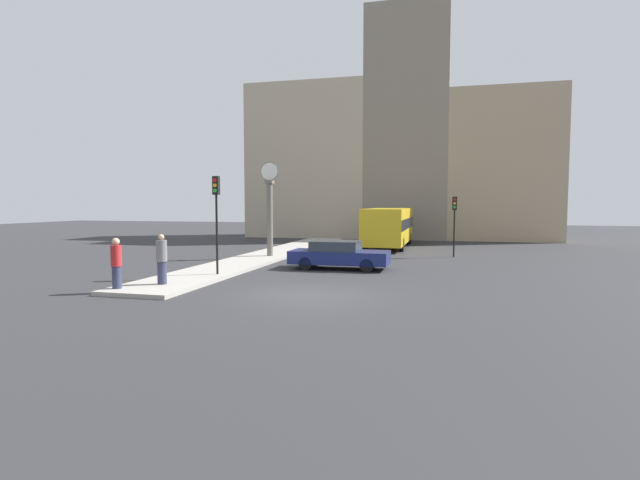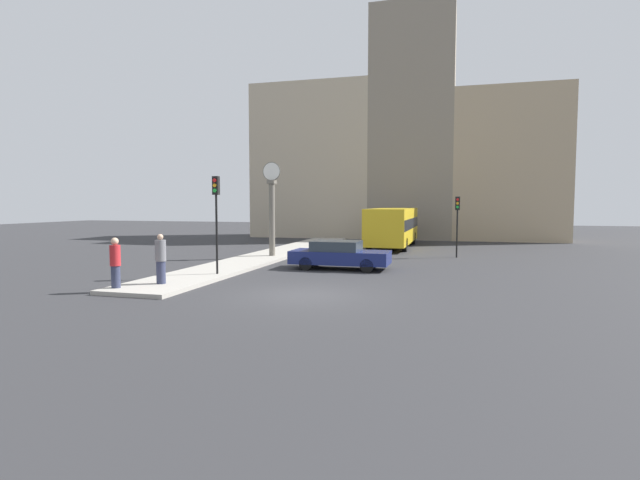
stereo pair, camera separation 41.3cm
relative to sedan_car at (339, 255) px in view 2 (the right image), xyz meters
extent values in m
plane|color=#2D2D30|center=(0.40, -6.78, -0.68)|extent=(120.00, 120.00, 0.00)
cube|color=#A39E93|center=(-5.11, 4.78, -0.60)|extent=(2.74, 27.12, 0.15)
cube|color=#B7A88E|center=(-7.60, 21.83, 6.18)|extent=(10.78, 5.00, 13.72)
cube|color=gray|center=(1.29, 21.83, 9.14)|extent=(7.01, 5.00, 19.63)
cube|color=tan|center=(9.30, 21.83, 5.52)|extent=(8.99, 5.00, 12.39)
cube|color=navy|center=(0.04, 0.00, -0.12)|extent=(4.58, 1.89, 0.60)
cube|color=#2D3842|center=(-0.14, 0.00, 0.42)|extent=(2.20, 1.70, 0.47)
cylinder|color=black|center=(1.46, 0.83, -0.37)|extent=(0.62, 0.22, 0.62)
cylinder|color=black|center=(1.46, -0.83, -0.37)|extent=(0.62, 0.22, 0.62)
cylinder|color=black|center=(-1.38, 0.83, -0.37)|extent=(0.62, 0.22, 0.62)
cylinder|color=black|center=(-1.38, -0.83, -0.37)|extent=(0.62, 0.22, 0.62)
cube|color=gold|center=(0.91, 12.30, 0.86)|extent=(2.58, 9.65, 2.36)
cube|color=#1E232D|center=(0.91, 12.30, 1.01)|extent=(2.61, 9.46, 0.71)
cylinder|color=black|center=(2.06, 15.29, -0.23)|extent=(0.28, 0.90, 0.90)
cylinder|color=black|center=(-0.24, 15.29, -0.23)|extent=(0.28, 0.90, 0.90)
cylinder|color=black|center=(2.06, 9.31, -0.23)|extent=(0.28, 0.90, 0.90)
cylinder|color=black|center=(-0.24, 9.31, -0.23)|extent=(0.28, 0.90, 0.90)
cylinder|color=black|center=(-4.27, -3.96, 1.11)|extent=(0.09, 0.09, 3.27)
cube|color=black|center=(-4.27, -3.96, 3.13)|extent=(0.26, 0.20, 0.76)
cylinder|color=red|center=(-4.27, -4.08, 3.34)|extent=(0.15, 0.04, 0.15)
cylinder|color=orange|center=(-4.27, -4.08, 3.13)|extent=(0.15, 0.04, 0.15)
cylinder|color=green|center=(-4.27, -4.08, 2.92)|extent=(0.15, 0.04, 0.15)
cylinder|color=black|center=(5.26, 6.68, 0.67)|extent=(0.09, 0.09, 2.70)
cube|color=black|center=(5.26, 6.68, 2.40)|extent=(0.26, 0.20, 0.76)
cylinder|color=red|center=(5.26, 6.56, 2.61)|extent=(0.15, 0.04, 0.15)
cylinder|color=orange|center=(5.26, 6.56, 2.40)|extent=(0.15, 0.04, 0.15)
cylinder|color=green|center=(5.26, 6.56, 2.19)|extent=(0.15, 0.04, 0.15)
cylinder|color=#666056|center=(-4.69, 3.44, 1.48)|extent=(0.33, 0.33, 4.01)
cube|color=#666056|center=(-4.69, 3.44, 3.58)|extent=(0.43, 0.43, 0.20)
cylinder|color=#666056|center=(-4.69, 3.44, 4.16)|extent=(1.04, 0.04, 1.04)
cylinder|color=white|center=(-4.69, 3.44, 4.16)|extent=(0.96, 0.06, 0.96)
cylinder|color=#2D334C|center=(-5.05, -6.81, -0.11)|extent=(0.33, 0.33, 0.83)
cylinder|color=slate|center=(-5.05, -6.81, 0.69)|extent=(0.39, 0.39, 0.77)
sphere|color=tan|center=(-5.05, -6.81, 1.18)|extent=(0.22, 0.22, 0.22)
cylinder|color=#2D334C|center=(-6.04, -8.02, -0.14)|extent=(0.31, 0.31, 0.77)
cylinder|color=red|center=(-6.04, -8.02, 0.60)|extent=(0.36, 0.36, 0.72)
sphere|color=tan|center=(-6.04, -8.02, 1.09)|extent=(0.26, 0.26, 0.26)
camera|label=1|loc=(5.00, -22.70, 2.40)|focal=28.00mm
camera|label=2|loc=(5.40, -22.59, 2.40)|focal=28.00mm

